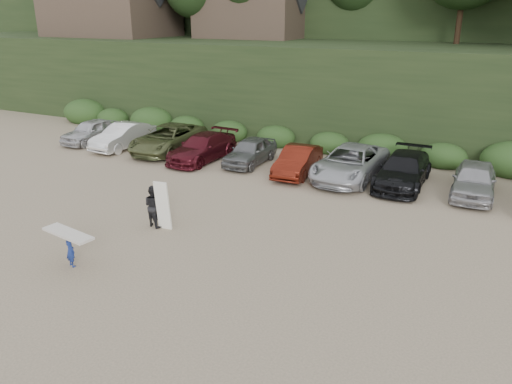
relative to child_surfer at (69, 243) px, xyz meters
The scene contains 4 objects.
ground 6.18m from the child_surfer, 30.00° to the left, with size 120.00×120.00×0.00m, color tan.
parked_cars 14.86m from the child_surfer, 61.84° to the left, with size 39.25×6.28×1.64m.
child_surfer is the anchor object (origin of this frame).
adult_surfer 3.96m from the child_surfer, 82.64° to the left, with size 1.31×0.82×2.00m.
Camera 1 is at (6.86, -13.69, 8.10)m, focal length 35.00 mm.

